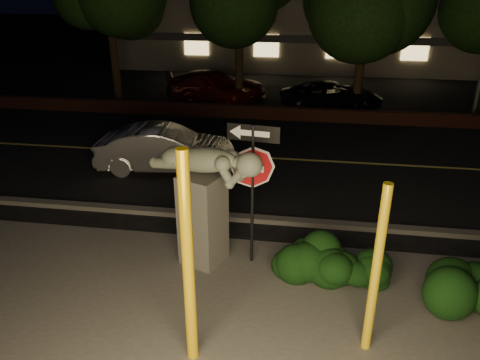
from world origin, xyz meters
name	(u,v)px	position (x,y,z in m)	size (l,w,h in m)	color
ground	(292,130)	(0.00, 10.00, 0.00)	(90.00, 90.00, 0.00)	black
patio	(259,340)	(0.00, -1.00, 0.01)	(14.00, 6.00, 0.02)	#4C4944
road	(288,159)	(0.00, 7.00, 0.01)	(80.00, 8.00, 0.01)	black
lane_marking	(288,159)	(0.00, 7.00, 0.02)	(80.00, 0.12, 0.01)	#CDBB52
curb	(278,220)	(0.00, 2.90, 0.06)	(80.00, 0.25, 0.12)	#4C4944
brick_wall	(294,114)	(0.00, 11.30, 0.25)	(40.00, 0.35, 0.50)	#431E15
parking_lot	(299,87)	(0.00, 17.00, 0.01)	(40.00, 12.00, 0.01)	black
building	(305,29)	(0.00, 24.99, 2.00)	(22.00, 10.20, 4.00)	#676053
yellow_pole_left	(188,263)	(-0.98, -1.49, 1.72)	(0.17, 0.17, 3.44)	yellow
yellow_pole_right	(376,272)	(1.68, -0.90, 1.43)	(0.14, 0.14, 2.87)	yellow
signpost	(253,168)	(-0.41, 1.22, 2.08)	(0.99, 0.17, 2.92)	black
sculpture	(204,191)	(-1.34, 1.09, 1.59)	(2.36, 1.43, 2.57)	#4C4944
hedge_center	(320,256)	(0.95, 0.89, 0.48)	(1.84, 0.86, 0.96)	black
hedge_right	(354,262)	(1.57, 0.76, 0.48)	(1.48, 0.79, 0.97)	black
hedge_far_right	(480,287)	(3.63, 0.21, 0.57)	(1.64, 1.03, 1.14)	black
silver_sedan	(166,149)	(-3.54, 5.66, 0.66)	(1.39, 4.00, 1.32)	#B4B3B8
parked_car_red	(210,87)	(-3.87, 13.50, 0.67)	(1.59, 3.96, 1.35)	maroon
parked_car_darkred	(216,85)	(-3.67, 13.96, 0.66)	(1.85, 4.55, 1.32)	#40120E
parked_car_dark	(333,96)	(1.53, 13.08, 0.60)	(1.99, 4.31, 1.20)	black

